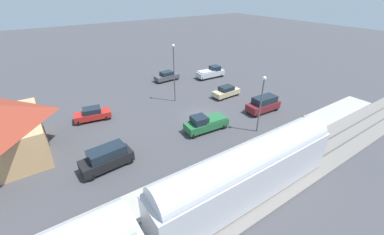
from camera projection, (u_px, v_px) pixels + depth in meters
name	position (u px, v px, depth m)	size (l,w,h in m)	color
ground_plane	(201.00, 115.00, 33.49)	(200.00, 200.00, 0.00)	#424247
railway_track	(286.00, 172.00, 23.26)	(4.80, 70.00, 0.30)	slate
platform	(255.00, 150.00, 26.14)	(3.20, 46.00, 0.30)	#A8A399
passenger_train	(143.00, 226.00, 14.81)	(2.93, 35.30, 4.98)	silver
pedestrian_on_platform	(303.00, 120.00, 29.63)	(0.36, 0.36, 1.71)	#333338
sedan_charcoal	(167.00, 76.00, 45.18)	(1.99, 4.56, 1.74)	#47494F
sedan_tan	(226.00, 91.00, 38.67)	(1.99, 4.56, 1.74)	#C6B284
pickup_silver	(211.00, 72.00, 46.62)	(2.27, 5.50, 2.14)	silver
suv_black	(107.00, 158.00, 23.42)	(2.35, 5.04, 2.22)	black
sedan_red	(93.00, 114.00, 31.95)	(2.61, 4.75, 1.74)	red
pickup_green	(206.00, 123.00, 29.54)	(2.36, 5.53, 2.14)	#236638
suv_maroon	(264.00, 104.00, 33.98)	(2.20, 4.99, 2.22)	maroon
light_pole_near_platform	(262.00, 98.00, 27.72)	(0.44, 0.44, 7.02)	#515156
light_pole_lot_center	(174.00, 67.00, 35.09)	(0.44, 0.44, 8.59)	#515156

